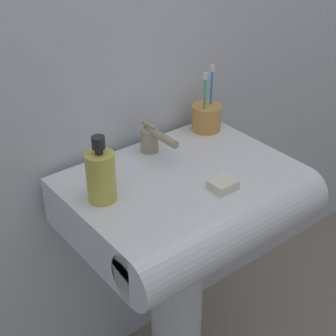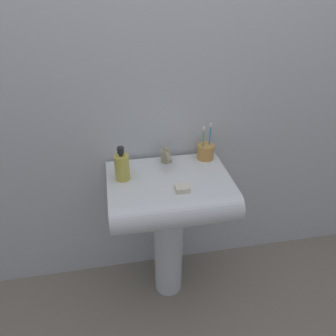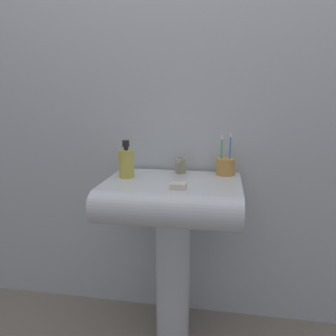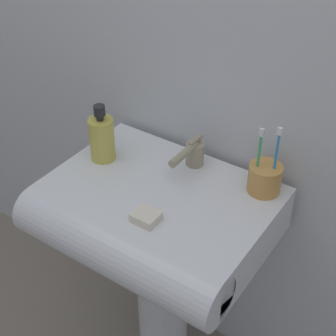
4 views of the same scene
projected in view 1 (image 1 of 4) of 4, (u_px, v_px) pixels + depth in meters
The scene contains 6 objects.
sink_pedestal at pixel (177, 300), 1.60m from camera, with size 0.16×0.16×0.66m, color white.
sink_basin at pixel (190, 203), 1.36m from camera, with size 0.60×0.47×0.14m.
faucet at pixel (152, 139), 1.43m from camera, with size 0.05×0.15×0.08m.
toothbrush_cup at pixel (206, 117), 1.56m from camera, with size 0.09×0.09×0.20m.
soap_bottle at pixel (101, 175), 1.22m from camera, with size 0.07×0.07×0.17m.
bar_soap at pixel (223, 185), 1.29m from camera, with size 0.06×0.06×0.02m, color silver.
Camera 1 is at (-0.74, -0.89, 1.51)m, focal length 55.00 mm.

